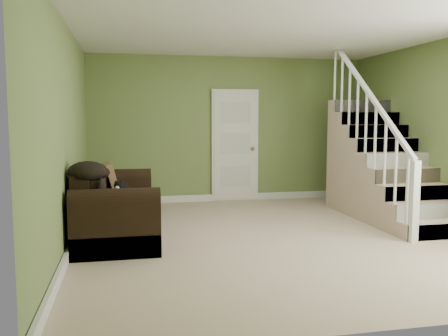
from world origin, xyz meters
name	(u,v)px	position (x,y,z in m)	size (l,w,h in m)	color
floor	(275,236)	(0.00, 0.00, 0.00)	(5.00, 5.50, 0.01)	tan
ceiling	(277,28)	(0.00, 0.00, 2.60)	(5.00, 5.50, 0.01)	white
wall_back	(229,129)	(0.00, 2.75, 1.30)	(5.00, 0.04, 2.60)	olive
wall_front	(401,148)	(0.00, -2.75, 1.30)	(5.00, 0.04, 2.60)	olive
wall_left	(67,136)	(-2.50, 0.00, 1.30)	(0.04, 5.50, 2.60)	olive
baseboard_back	(230,197)	(0.00, 2.72, 0.06)	(5.00, 0.04, 0.12)	white
baseboard_left	(73,242)	(-2.47, 0.00, 0.06)	(0.04, 5.50, 0.12)	white
baseboard_right	(446,223)	(2.47, 0.00, 0.06)	(0.04, 5.50, 0.12)	white
door	(235,146)	(0.10, 2.71, 1.01)	(0.86, 0.12, 2.02)	white
staircase	(380,174)	(1.99, 0.97, 0.64)	(1.00, 2.51, 2.82)	tan
sofa	(113,210)	(-2.02, 0.46, 0.34)	(0.96, 2.23, 0.88)	black
side_table	(101,201)	(-2.23, 1.52, 0.28)	(0.46, 0.46, 0.76)	black
cat	(122,188)	(-1.91, 0.78, 0.56)	(0.25, 0.47, 0.23)	black
banana	(125,199)	(-1.87, 0.31, 0.50)	(0.05, 0.18, 0.05)	yellow
throw_pillow	(110,177)	(-2.07, 1.26, 0.67)	(0.10, 0.39, 0.39)	brown
throw_blanket	(87,171)	(-2.28, -0.20, 0.91)	(0.41, 0.54, 0.22)	black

